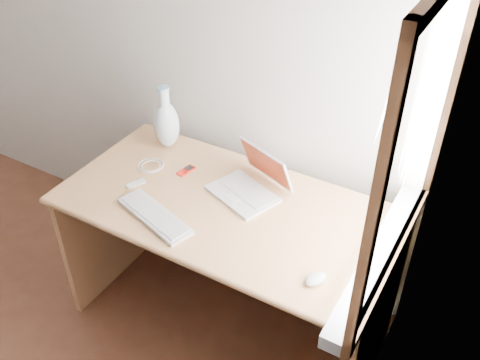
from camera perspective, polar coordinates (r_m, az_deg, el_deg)
The scene contains 10 objects.
back_wall at distance 2.93m, azimuth -14.47°, elevation 17.06°, with size 3.50×0.04×2.60m, color beige.
window at distance 1.82m, azimuth 17.90°, elevation 3.03°, with size 0.11×0.99×1.10m.
desk at distance 2.51m, azimuth -0.28°, elevation -5.48°, with size 1.46×0.73×0.77m.
laptop at distance 2.35m, azimuth 0.75°, elevation -0.23°, with size 0.34×0.33×0.20m.
external_keyboard at distance 2.26m, azimuth -9.10°, elevation -3.77°, with size 0.40×0.22×0.02m.
mouse at distance 1.99m, azimuth 8.07°, elevation -10.39°, with size 0.06×0.09×0.03m, color silver.
ipod at distance 2.51m, azimuth -5.78°, elevation 1.01°, with size 0.06×0.10×0.01m.
cable_coil at distance 2.57m, azimuth -9.50°, elevation 1.55°, with size 0.12×0.12×0.01m, color white.
remote at distance 2.46m, azimuth -11.06°, elevation -0.37°, with size 0.03×0.09×0.01m, color white.
vase at distance 2.64m, azimuth -7.87°, elevation 6.06°, with size 0.13×0.13×0.32m.
Camera 1 is at (1.96, -0.23, 2.23)m, focal length 40.00 mm.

